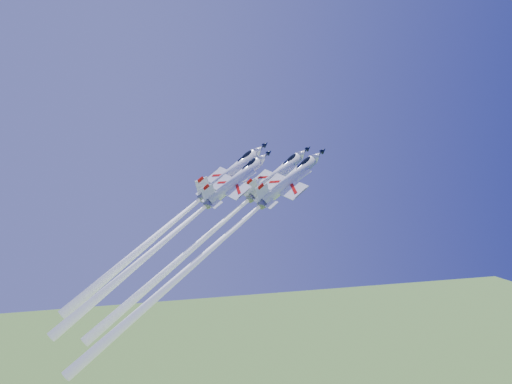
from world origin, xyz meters
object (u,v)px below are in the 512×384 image
object	(u,v)px
jet_lead	(211,232)
jet_slot	(174,233)
jet_right	(213,247)
jet_left	(177,219)

from	to	relation	value
jet_lead	jet_slot	size ratio (longest dim) A/B	1.09
jet_right	jet_slot	size ratio (longest dim) A/B	1.15
jet_lead	jet_right	size ratio (longest dim) A/B	0.95
jet_lead	jet_left	world-z (taller)	jet_left
jet_lead	jet_left	size ratio (longest dim) A/B	1.06
jet_right	jet_slot	xyz separation A→B (m)	(-5.29, 5.24, 1.87)
jet_right	jet_lead	bearing A→B (deg)	154.20
jet_slot	jet_left	bearing A→B (deg)	153.50
jet_lead	jet_right	distance (m)	8.29
jet_right	jet_slot	bearing A→B (deg)	-149.96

